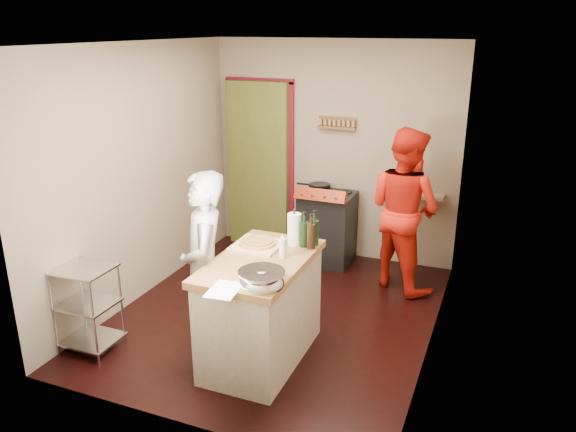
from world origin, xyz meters
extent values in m
plane|color=black|center=(0.00, 0.00, 0.00)|extent=(3.50, 3.50, 0.00)
cube|color=gray|center=(0.00, 1.75, 1.30)|extent=(3.00, 0.04, 2.60)
cube|color=#565B23|center=(-0.95, 1.80, 1.05)|extent=(0.80, 0.40, 2.10)
cube|color=maroon|center=(-1.37, 1.73, 1.05)|extent=(0.06, 0.06, 2.10)
cube|color=maroon|center=(-0.53, 1.73, 1.05)|extent=(0.06, 0.06, 2.10)
cube|color=maroon|center=(-0.95, 1.73, 2.10)|extent=(0.90, 0.06, 0.06)
cube|color=brown|center=(0.05, 1.70, 1.60)|extent=(0.46, 0.09, 0.03)
cube|color=brown|center=(0.05, 1.74, 1.66)|extent=(0.46, 0.02, 0.12)
cube|color=olive|center=(0.05, 1.70, 1.66)|extent=(0.42, 0.04, 0.07)
cube|color=gray|center=(0.95, 1.65, 0.90)|extent=(0.80, 0.18, 0.04)
cube|color=black|center=(0.75, 1.65, 1.02)|extent=(0.10, 0.14, 0.22)
cube|color=gray|center=(-1.50, 0.00, 1.30)|extent=(0.04, 3.50, 2.60)
cube|color=gray|center=(1.50, 0.00, 1.30)|extent=(0.04, 3.50, 2.60)
cube|color=white|center=(0.00, 0.00, 2.61)|extent=(3.00, 3.50, 0.02)
cube|color=black|center=(0.05, 1.43, 0.40)|extent=(0.60, 0.55, 0.80)
cube|color=black|center=(0.05, 1.43, 0.83)|extent=(0.60, 0.55, 0.06)
cube|color=maroon|center=(0.05, 1.15, 0.92)|extent=(0.60, 0.15, 0.17)
cylinder|color=black|center=(-0.10, 1.56, 0.91)|extent=(0.26, 0.26, 0.05)
cylinder|color=silver|center=(-1.50, -1.38, 0.40)|extent=(0.02, 0.02, 0.80)
cylinder|color=silver|center=(-1.06, -1.38, 0.40)|extent=(0.02, 0.02, 0.80)
cylinder|color=silver|center=(-1.50, -1.02, 0.40)|extent=(0.02, 0.02, 0.80)
cylinder|color=silver|center=(-1.06, -1.02, 0.40)|extent=(0.02, 0.02, 0.80)
cube|color=silver|center=(-1.28, -1.20, 0.10)|extent=(0.48, 0.40, 0.02)
cube|color=silver|center=(-1.28, -1.20, 0.45)|extent=(0.48, 0.40, 0.02)
cube|color=silver|center=(-1.28, -1.20, 0.78)|extent=(0.48, 0.40, 0.02)
cube|color=beige|center=(0.18, -0.75, 0.43)|extent=(0.66, 1.17, 0.87)
cube|color=#A0753C|center=(0.18, -0.75, 0.90)|extent=(0.73, 1.23, 0.06)
cube|color=beige|center=(0.05, -0.51, 0.94)|extent=(0.40, 0.40, 0.02)
cylinder|color=#E08E46|center=(0.05, -0.51, 0.96)|extent=(0.32, 0.32, 0.02)
ellipsoid|color=silver|center=(0.39, -1.19, 0.98)|extent=(0.35, 0.35, 0.11)
cylinder|color=white|center=(0.32, -0.34, 1.07)|extent=(0.12, 0.12, 0.28)
cylinder|color=silver|center=(0.34, -0.66, 1.01)|extent=(0.06, 0.06, 0.17)
cube|color=white|center=(0.17, -1.37, 0.93)|extent=(0.24, 0.32, 0.00)
cylinder|color=black|center=(0.48, -0.28, 1.08)|extent=(0.08, 0.08, 0.31)
cylinder|color=black|center=(0.49, -0.38, 1.08)|extent=(0.08, 0.08, 0.31)
cylinder|color=black|center=(0.42, -0.36, 1.08)|extent=(0.08, 0.08, 0.31)
imported|color=#B0B0B5|center=(-0.28, -0.88, 0.82)|extent=(0.64, 0.72, 1.65)
imported|color=red|center=(1.00, 1.13, 0.88)|extent=(1.08, 1.01, 1.76)
camera|label=1|loc=(1.98, -4.59, 2.76)|focal=35.00mm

